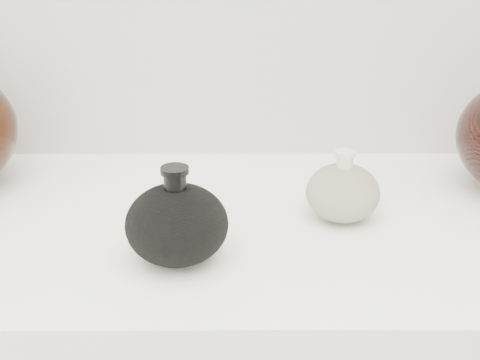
{
  "coord_description": "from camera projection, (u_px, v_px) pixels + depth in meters",
  "views": [
    {
      "loc": [
        -0.04,
        0.14,
        1.31
      ],
      "look_at": [
        -0.04,
        0.92,
        0.97
      ],
      "focal_mm": 50.0,
      "sensor_mm": 36.0,
      "label": 1
    }
  ],
  "objects": [
    {
      "name": "black_gourd_vase",
      "position": [
        177.0,
        223.0,
        0.79
      ],
      "size": [
        0.12,
        0.12,
        0.12
      ],
      "color": "black",
      "rests_on": "display_counter"
    },
    {
      "name": "cream_gourd_vase",
      "position": [
        343.0,
        192.0,
        0.89
      ],
      "size": [
        0.13,
        0.13,
        0.1
      ],
      "color": "beige",
      "rests_on": "display_counter"
    }
  ]
}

